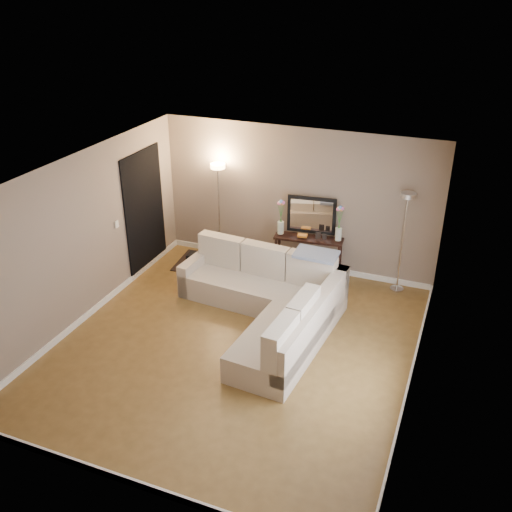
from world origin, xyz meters
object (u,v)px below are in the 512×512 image
at_px(console_table, 304,254).
at_px(floor_lamp_lit, 219,193).
at_px(floor_lamp_unlit, 405,223).
at_px(sectional_sofa, 270,300).

distance_m(console_table, floor_lamp_lit, 1.91).
bearing_deg(floor_lamp_lit, floor_lamp_unlit, -0.41).
relative_size(console_table, floor_lamp_lit, 0.67).
bearing_deg(floor_lamp_lit, console_table, -3.36).
height_order(sectional_sofa, console_table, sectional_sofa).
xyz_separation_m(sectional_sofa, floor_lamp_lit, (-1.66, 1.71, 0.96)).
height_order(console_table, floor_lamp_unlit, floor_lamp_unlit).
xyz_separation_m(sectional_sofa, floor_lamp_unlit, (1.70, 1.69, 0.90)).
bearing_deg(console_table, sectional_sofa, -91.20).
bearing_deg(sectional_sofa, console_table, 88.80).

